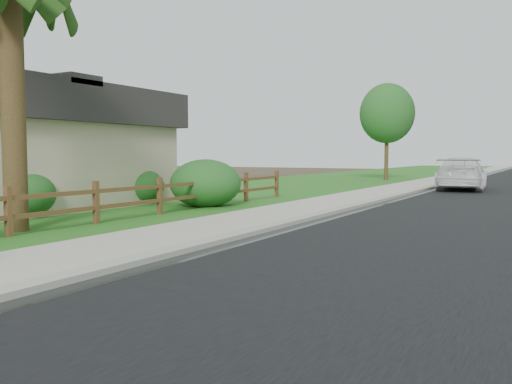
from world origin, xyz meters
The scene contains 11 objects.
curb centered at (0.40, 35.00, 0.06)m, with size 0.40×90.00×0.12m, color #9B978C.
wet_gutter centered at (0.75, 35.00, 0.02)m, with size 0.50×90.00×0.00m, color black.
sidewalk centered at (-0.90, 35.00, 0.05)m, with size 2.20×90.00×0.10m, color #A9A693.
grass_strip centered at (-2.80, 35.00, 0.03)m, with size 1.60×90.00×0.06m, color #1E631C.
lawn_near centered at (-8.00, 35.00, 0.02)m, with size 9.00×90.00×0.04m, color #1E631C.
ranch_fence centered at (-3.60, 6.40, 0.62)m, with size 0.12×16.92×1.10m.
white_suv centered at (2.00, 23.76, 0.80)m, with size 2.20×5.41×1.57m, color white.
shrub_b centered at (-6.50, 5.25, 0.66)m, with size 1.89×1.89×1.32m, color #1E4F1C.
shrub_c centered at (-6.50, 9.96, 0.64)m, with size 1.79×1.79×1.29m, color #1E4F1C.
shrub_d centered at (-3.90, 10.28, 0.80)m, with size 2.33×2.33×1.59m, color #1E4F1C.
tree_mid_left centered at (-3.90, 31.25, 4.43)m, with size 3.59×3.59×6.42m.
Camera 1 is at (6.25, -4.31, 1.75)m, focal length 38.00 mm.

